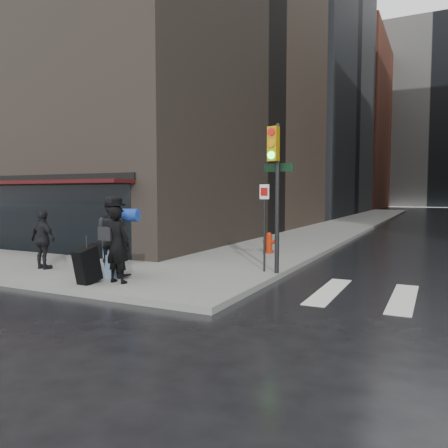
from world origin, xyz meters
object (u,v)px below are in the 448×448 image
at_px(man_jeans, 113,236).
at_px(man_greycoat, 43,240).
at_px(traffic_light, 275,177).
at_px(fire_hydrant, 269,244).
at_px(man_overcoat, 111,247).

distance_m(man_jeans, man_greycoat, 2.51).
height_order(man_jeans, traffic_light, traffic_light).
xyz_separation_m(man_jeans, traffic_light, (3.54, 2.21, 1.51)).
bearing_deg(fire_hydrant, traffic_light, -67.74).
xyz_separation_m(man_jeans, man_greycoat, (-2.50, -0.00, -0.20)).
relative_size(man_overcoat, fire_hydrant, 2.73).
distance_m(man_overcoat, man_greycoat, 3.09).
height_order(traffic_light, fire_hydrant, traffic_light).
xyz_separation_m(man_greycoat, fire_hydrant, (4.53, 5.90, -0.50)).
bearing_deg(man_jeans, man_greycoat, -1.04).
relative_size(man_jeans, man_greycoat, 1.24).
bearing_deg(fire_hydrant, man_jeans, -108.97).
distance_m(man_overcoat, man_jeans, 0.86).
distance_m(man_overcoat, fire_hydrant, 6.76).
bearing_deg(man_jeans, traffic_light, -149.20).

